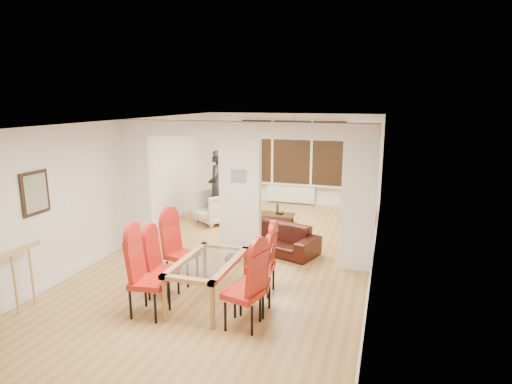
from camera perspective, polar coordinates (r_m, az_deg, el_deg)
The scene contains 24 objects.
floor at distance 8.48m, azimuth -2.06°, elevation -8.43°, with size 5.00×9.00×0.01m, color #AA8044.
room_walls at distance 8.11m, azimuth -2.13°, elevation 0.19°, with size 5.00×9.00×2.60m, color silver, non-canonical shape.
divider_wall at distance 8.11m, azimuth -2.13°, elevation 0.19°, with size 5.00×0.18×2.60m, color white.
bay_window_blinds at distance 12.29m, azimuth 4.80°, elevation 5.28°, with size 3.00×0.08×1.80m, color black.
radiator at distance 12.46m, azimuth 4.66°, elevation -0.22°, with size 1.40×0.08×0.50m, color white.
pendant_light at distance 11.05m, azimuth 5.08°, elevation 7.87°, with size 0.36×0.36×0.36m, color orange.
stair_newel at distance 6.95m, azimuth -29.84°, elevation -10.09°, with size 0.40×1.20×1.10m, color tan, non-canonical shape.
wall_poster at distance 7.34m, azimuth -27.37°, elevation -0.11°, with size 0.04×0.52×0.67m, color gray.
pillar_photo at distance 7.96m, azimuth -2.38°, elevation 2.16°, with size 0.30×0.03×0.25m, color #4C8CD8.
dining_table at distance 6.55m, azimuth -6.39°, elevation -11.79°, with size 0.81×1.45×0.68m, color #A57A3D, non-canonical shape.
dining_chair_la at distance 6.26m, azimuth -14.10°, elevation -10.82°, with size 0.47×0.47×1.17m, color #AE1B11, non-canonical shape.
dining_chair_lb at distance 6.77m, azimuth -12.30°, elevation -9.63°, with size 0.41×0.41×1.01m, color #AE1B11, non-canonical shape.
dining_chair_lc at distance 7.24m, azimuth -9.85°, elevation -7.65°, with size 0.44×0.44×1.11m, color #AE1B11, non-canonical shape.
dining_chair_ra at distance 5.80m, azimuth -1.75°, elevation -12.62°, with size 0.45×0.45×1.12m, color #AE1B11, non-canonical shape.
dining_chair_rb at distance 6.18m, azimuth -0.10°, elevation -11.49°, with size 0.41×0.41×1.02m, color #AE1B11, non-canonical shape.
dining_chair_rc at distance 6.76m, azimuth 0.58°, elevation -9.22°, with size 0.42×0.42×1.04m, color #AE1B11, non-canonical shape.
sofa at distance 8.67m, azimuth 2.12°, elevation -6.00°, with size 1.89×0.74×0.55m, color black.
armchair at distance 10.58m, azimuth -5.56°, elevation -2.02°, with size 0.83×0.86×0.78m, color beige.
person at distance 10.56m, azimuth -5.23°, elevation 0.77°, with size 0.43×0.65×1.79m, color black.
television at distance 10.76m, azimuth 13.34°, elevation -2.68°, with size 0.13×0.96×0.55m, color black.
coffee_table at distance 10.58m, azimuth 2.28°, elevation -3.52°, with size 1.00×0.50×0.23m, color #301E10, non-canonical shape.
bottle at distance 10.53m, azimuth 2.87°, elevation -2.18°, with size 0.07×0.07×0.28m, color #143F19.
bowl at distance 10.55m, azimuth 3.18°, elevation -2.78°, with size 0.21×0.21×0.05m, color #301E10.
shoes at distance 8.18m, azimuth -3.10°, elevation -8.86°, with size 0.23×0.25×0.10m, color black, non-canonical shape.
Camera 1 is at (2.65, -7.47, 3.01)m, focal length 30.00 mm.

